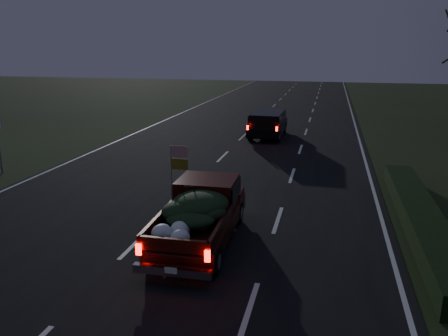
% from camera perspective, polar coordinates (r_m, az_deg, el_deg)
% --- Properties ---
extents(ground, '(120.00, 120.00, 0.00)m').
position_cam_1_polar(ground, '(12.47, -11.29, -9.50)').
color(ground, black).
rests_on(ground, ground).
extents(road_asphalt, '(14.00, 120.00, 0.02)m').
position_cam_1_polar(road_asphalt, '(12.47, -11.29, -9.45)').
color(road_asphalt, black).
rests_on(road_asphalt, ground).
extents(hedge_row, '(1.00, 10.00, 0.60)m').
position_cam_1_polar(hedge_row, '(14.37, 24.29, -5.90)').
color(hedge_row, black).
rests_on(hedge_row, ground).
extents(pickup_truck, '(1.90, 4.64, 2.41)m').
position_cam_1_polar(pickup_truck, '(11.93, -3.10, -5.67)').
color(pickup_truck, '#3D0F08').
rests_on(pickup_truck, ground).
extents(lead_suv, '(1.87, 4.34, 1.24)m').
position_cam_1_polar(lead_suv, '(26.13, 5.74, 6.04)').
color(lead_suv, black).
rests_on(lead_suv, ground).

